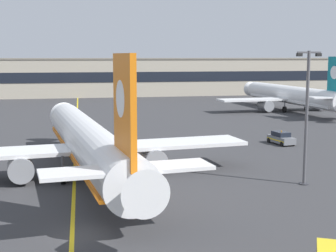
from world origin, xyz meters
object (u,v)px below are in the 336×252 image
airliner_foreground (88,142)px  apron_lamp_post (307,115)px  airliner_background (292,96)px  service_car_second (281,138)px  safety_cone_by_nose_gear (83,146)px

airliner_foreground → apron_lamp_post: bearing=-19.1°
airliner_background → apron_lamp_post: size_ratio=3.39×
apron_lamp_post → airliner_foreground: bearing=160.9°
apron_lamp_post → service_car_second: size_ratio=2.70×
airliner_foreground → safety_cone_by_nose_gear: airliner_foreground is taller
airliner_background → service_car_second: airliner_background is taller
airliner_background → service_car_second: size_ratio=9.15×
service_car_second → airliner_foreground: bearing=-153.0°
service_car_second → safety_cone_by_nose_gear: service_car_second is taller
airliner_foreground → safety_cone_by_nose_gear: 15.35m
airliner_background → apron_lamp_post: 60.66m
airliner_background → safety_cone_by_nose_gear: size_ratio=73.54×
airliner_background → airliner_foreground: bearing=-132.0°
apron_lamp_post → safety_cone_by_nose_gear: 29.41m
airliner_background → service_car_second: bearing=-117.1°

